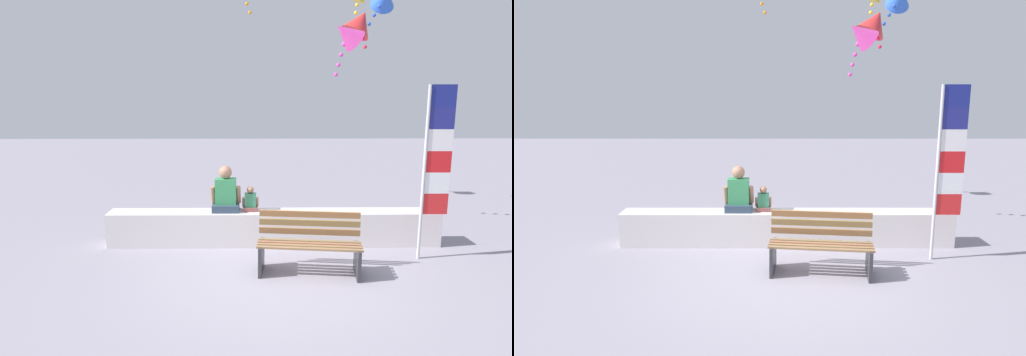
% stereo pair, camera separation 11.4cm
% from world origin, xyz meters
% --- Properties ---
extents(ground_plane, '(40.00, 40.00, 0.00)m').
position_xyz_m(ground_plane, '(0.00, 0.00, 0.00)').
color(ground_plane, gray).
extents(seawall_ledge, '(5.82, 0.48, 0.60)m').
position_xyz_m(seawall_ledge, '(0.00, 1.30, 0.30)').
color(seawall_ledge, silver).
rests_on(seawall_ledge, ground).
extents(park_bench, '(1.59, 0.78, 0.88)m').
position_xyz_m(park_bench, '(0.46, 0.04, 0.41)').
color(park_bench, olive).
rests_on(park_bench, ground).
extents(person_adult, '(0.53, 0.39, 0.81)m').
position_xyz_m(person_adult, '(-0.85, 1.34, 0.92)').
color(person_adult, '#2E4053').
rests_on(person_adult, seawall_ledge).
extents(person_child, '(0.29, 0.21, 0.44)m').
position_xyz_m(person_child, '(-0.42, 1.34, 0.77)').
color(person_child, brown).
rests_on(person_child, seawall_ledge).
extents(flag_banner, '(0.44, 0.05, 2.78)m').
position_xyz_m(flag_banner, '(2.46, 0.56, 1.63)').
color(flag_banner, '#B7B7BC').
rests_on(flag_banner, ground).
extents(kite_red, '(0.93, 0.81, 0.95)m').
position_xyz_m(kite_red, '(1.99, 3.82, 4.17)').
color(kite_red, red).
extents(kite_magenta, '(0.74, 0.73, 1.08)m').
position_xyz_m(kite_magenta, '(1.37, 2.22, 3.72)').
color(kite_magenta, '#DB3D9E').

